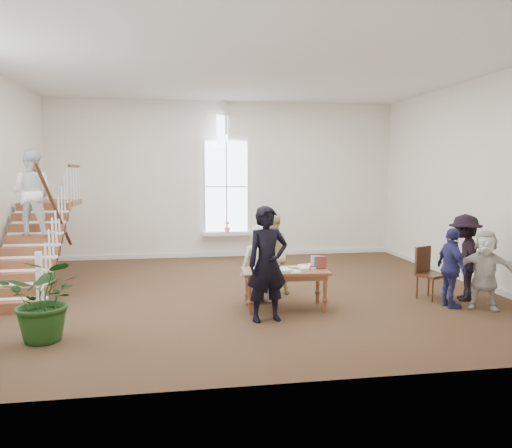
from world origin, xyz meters
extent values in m
plane|color=#402819|center=(0.00, 0.00, 0.00)|extent=(10.00, 10.00, 0.00)
plane|color=white|center=(0.00, 4.50, 2.25)|extent=(10.00, 0.00, 10.00)
plane|color=white|center=(0.00, -4.50, 2.25)|extent=(10.00, 0.00, 10.00)
plane|color=white|center=(5.00, 0.00, 2.25)|extent=(0.00, 9.00, 9.00)
plane|color=white|center=(0.00, 0.00, 4.50)|extent=(10.00, 10.00, 0.00)
cube|color=white|center=(0.00, 4.32, 0.70)|extent=(1.45, 0.28, 0.10)
plane|color=white|center=(0.00, 4.44, 2.05)|extent=(2.60, 0.00, 2.60)
plane|color=white|center=(0.00, 4.44, 3.65)|extent=(0.60, 0.60, 0.85)
cube|color=white|center=(0.00, 4.47, 0.06)|extent=(10.00, 0.04, 0.12)
imported|color=pink|center=(0.00, 4.29, 0.90)|extent=(0.17, 0.17, 0.30)
cube|color=brown|center=(-4.35, -0.80, 0.10)|extent=(1.10, 0.30, 0.20)
cube|color=brown|center=(-4.35, -0.50, 0.30)|extent=(1.10, 0.30, 0.20)
cube|color=brown|center=(-4.35, -0.20, 0.50)|extent=(1.10, 0.30, 0.20)
cube|color=brown|center=(-4.35, 0.10, 0.70)|extent=(1.10, 0.30, 0.20)
cube|color=brown|center=(-4.35, 0.40, 0.90)|extent=(1.10, 0.30, 0.20)
cube|color=brown|center=(-4.35, 0.70, 1.10)|extent=(1.10, 0.30, 0.20)
cube|color=brown|center=(-4.35, 1.00, 1.30)|extent=(1.10, 0.30, 0.20)
cube|color=brown|center=(-4.35, 1.30, 1.50)|extent=(1.10, 0.30, 0.20)
cube|color=brown|center=(-4.35, 1.60, 1.70)|extent=(1.10, 0.30, 0.20)
cube|color=brown|center=(-4.35, 2.50, 1.74)|extent=(1.10, 1.20, 0.12)
cube|color=white|center=(-3.86, -0.95, 0.55)|extent=(0.10, 0.10, 1.10)
cylinder|color=#3E2210|center=(-3.85, 0.40, 1.75)|extent=(0.07, 2.74, 1.86)
imported|color=silver|center=(-4.35, 0.70, 2.06)|extent=(0.94, 0.79, 1.72)
cube|color=brown|center=(0.44, -1.36, 0.70)|extent=(1.58, 0.86, 0.05)
cube|color=brown|center=(0.44, -1.36, 0.62)|extent=(1.45, 0.73, 0.10)
cylinder|color=brown|center=(-0.24, -1.60, 0.33)|extent=(0.07, 0.07, 0.67)
cylinder|color=brown|center=(1.09, -1.68, 0.33)|extent=(0.07, 0.07, 0.67)
cylinder|color=brown|center=(-0.21, -1.04, 0.33)|extent=(0.07, 0.07, 0.67)
cylinder|color=brown|center=(1.13, -1.11, 0.33)|extent=(0.07, 0.07, 0.67)
cube|color=silver|center=(0.40, -1.54, 0.75)|extent=(0.28, 0.32, 0.05)
cube|color=beige|center=(0.97, -1.19, 0.74)|extent=(0.22, 0.30, 0.05)
cube|color=tan|center=(0.61, -1.34, 0.75)|extent=(0.21, 0.21, 0.05)
cube|color=silver|center=(0.79, -1.32, 0.75)|extent=(0.31, 0.35, 0.05)
cube|color=#4C5972|center=(-0.07, -1.22, 0.73)|extent=(0.17, 0.28, 0.02)
cube|color=maroon|center=(0.87, -1.22, 0.75)|extent=(0.22, 0.30, 0.05)
cube|color=white|center=(0.09, -1.59, 0.74)|extent=(0.20, 0.23, 0.04)
cube|color=#BFB299|center=(0.43, -1.35, 0.75)|extent=(0.20, 0.25, 0.05)
cube|color=silver|center=(-0.02, -1.35, 0.74)|extent=(0.25, 0.23, 0.04)
cube|color=beige|center=(0.94, -1.31, 0.73)|extent=(0.24, 0.24, 0.02)
cube|color=tan|center=(0.07, -1.31, 0.75)|extent=(0.23, 0.22, 0.05)
cube|color=silver|center=(0.56, -1.60, 0.73)|extent=(0.17, 0.28, 0.02)
cube|color=#4C5972|center=(0.28, -1.09, 0.75)|extent=(0.26, 0.23, 0.06)
cube|color=maroon|center=(0.15, -1.20, 0.74)|extent=(0.16, 0.20, 0.04)
cube|color=white|center=(0.74, -1.42, 0.75)|extent=(0.20, 0.29, 0.05)
imported|color=black|center=(-0.01, -2.01, 0.96)|extent=(0.77, 0.58, 1.92)
imported|color=silver|center=(0.09, -0.76, 0.75)|extent=(0.78, 0.55, 1.51)
imported|color=beige|center=(0.39, -0.26, 0.83)|extent=(0.97, 0.86, 1.67)
imported|color=navy|center=(3.46, -1.75, 0.73)|extent=(0.37, 0.86, 1.47)
imported|color=black|center=(4.00, -1.30, 0.84)|extent=(0.96, 1.23, 1.67)
imported|color=silver|center=(4.00, -1.95, 0.72)|extent=(1.38, 1.02, 1.44)
imported|color=#1A3D13|center=(-3.40, -2.45, 0.62)|extent=(1.22, 1.09, 1.25)
cube|color=#3E2210|center=(3.41, -1.14, 0.47)|extent=(0.59, 0.59, 0.05)
cube|color=#3E2210|center=(3.32, -0.96, 0.76)|extent=(0.42, 0.22, 0.52)
cylinder|color=#3E2210|center=(3.32, -1.38, 0.23)|extent=(0.04, 0.04, 0.46)
cylinder|color=#3E2210|center=(3.64, -1.23, 0.23)|extent=(0.04, 0.04, 0.46)
cylinder|color=#3E2210|center=(3.17, -1.06, 0.23)|extent=(0.04, 0.04, 0.46)
cylinder|color=#3E2210|center=(3.49, -0.91, 0.23)|extent=(0.04, 0.04, 0.46)
camera|label=1|loc=(-1.53, -10.01, 2.48)|focal=35.00mm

